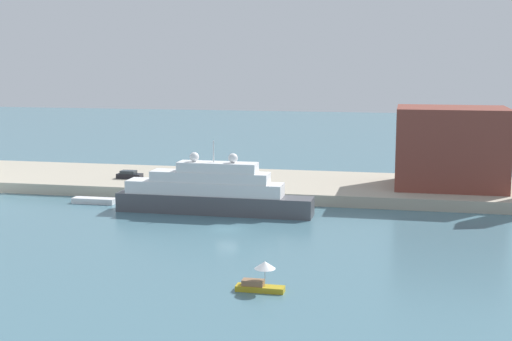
# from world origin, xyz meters

# --- Properties ---
(ground) EXTENTS (400.00, 400.00, 0.00)m
(ground) POSITION_xyz_m (0.00, 0.00, 0.00)
(ground) COLOR slate
(quay_dock) EXTENTS (110.00, 22.33, 1.65)m
(quay_dock) POSITION_xyz_m (0.00, 27.16, 0.83)
(quay_dock) COLOR #ADA38E
(quay_dock) RESTS_ON ground
(large_yacht) EXTENTS (27.05, 3.82, 9.97)m
(large_yacht) POSITION_xyz_m (-4.41, 8.65, 2.83)
(large_yacht) COLOR #4C4C51
(large_yacht) RESTS_ON ground
(small_motorboat) EXTENTS (4.43, 1.92, 2.83)m
(small_motorboat) POSITION_xyz_m (8.87, -22.28, 1.22)
(small_motorboat) COLOR #B7991E
(small_motorboat) RESTS_ON ground
(work_barge) EXTENTS (6.35, 1.82, 0.80)m
(work_barge) POSITION_xyz_m (-22.94, 11.52, 0.40)
(work_barge) COLOR silver
(work_barge) RESTS_ON ground
(harbor_building) EXTENTS (16.09, 12.44, 12.05)m
(harbor_building) POSITION_xyz_m (27.89, 26.77, 7.68)
(harbor_building) COLOR brown
(harbor_building) RESTS_ON quay_dock
(parked_car) EXTENTS (4.02, 1.85, 1.28)m
(parked_car) POSITION_xyz_m (-22.49, 24.02, 2.21)
(parked_car) COLOR black
(parked_car) RESTS_ON quay_dock
(person_figure) EXTENTS (0.36, 0.36, 1.63)m
(person_figure) POSITION_xyz_m (-16.98, 20.25, 2.40)
(person_figure) COLOR maroon
(person_figure) RESTS_ON quay_dock
(mooring_bollard) EXTENTS (0.39, 0.39, 0.76)m
(mooring_bollard) POSITION_xyz_m (2.97, 17.14, 2.04)
(mooring_bollard) COLOR black
(mooring_bollard) RESTS_ON quay_dock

